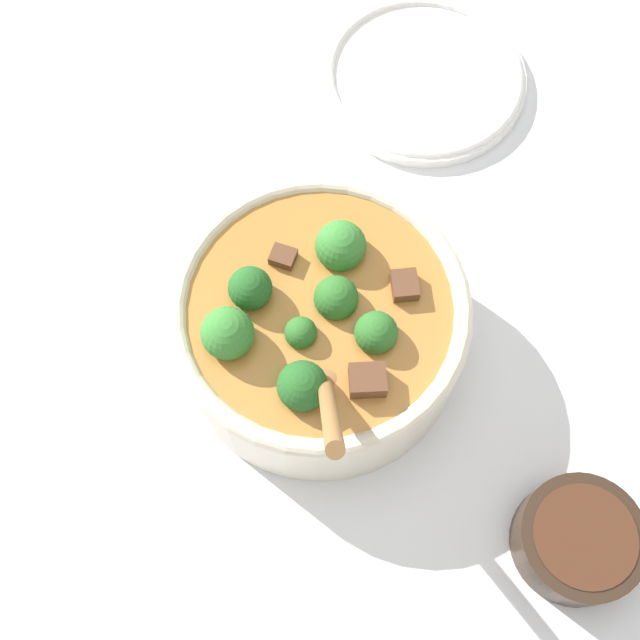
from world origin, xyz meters
TOP-DOWN VIEW (x-y plane):
  - ground_plane at (0.00, 0.00)m, footprint 4.00×4.00m
  - stew_bowl at (-0.00, -0.00)m, footprint 0.25×0.27m
  - condiment_bowl at (0.12, -0.24)m, footprint 0.10×0.10m
  - empty_plate at (0.21, 0.23)m, footprint 0.21×0.21m

SIDE VIEW (x-z plane):
  - ground_plane at x=0.00m, z-range 0.00..0.00m
  - empty_plate at x=0.21m, z-range 0.00..0.02m
  - condiment_bowl at x=0.12m, z-range 0.00..0.05m
  - stew_bowl at x=0.00m, z-range -0.06..0.16m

